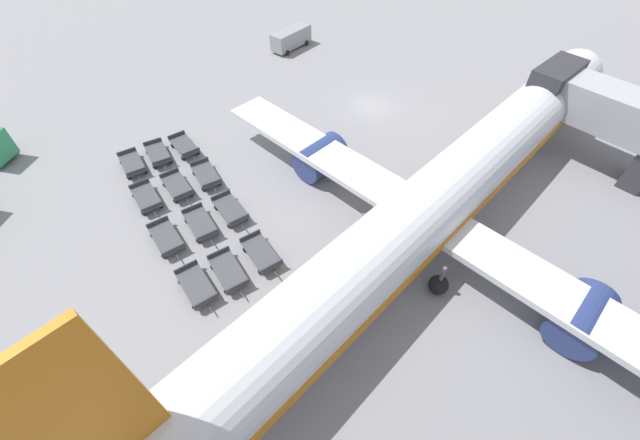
# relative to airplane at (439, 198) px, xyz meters

# --- Properties ---
(ground_plane) EXTENTS (500.00, 500.00, 0.00)m
(ground_plane) POSITION_rel_airplane_xyz_m (-13.86, 8.92, -3.26)
(ground_plane) COLOR gray
(airplane) EXTENTS (37.37, 48.36, 13.03)m
(airplane) POSITION_rel_airplane_xyz_m (0.00, 0.00, 0.00)
(airplane) COLOR silver
(airplane) RESTS_ON ground_plane
(service_van) EXTENTS (2.82, 5.47, 2.13)m
(service_van) POSITION_rel_airplane_xyz_m (-28.94, 11.14, -2.10)
(service_van) COLOR gray
(service_van) RESTS_ON ground_plane
(baggage_dolly_row_near_col_a) EXTENTS (3.88, 2.02, 0.92)m
(baggage_dolly_row_near_col_a) POSITION_rel_airplane_xyz_m (-20.32, -12.47, -2.78)
(baggage_dolly_row_near_col_a) COLOR #424449
(baggage_dolly_row_near_col_a) RESTS_ON ground_plane
(baggage_dolly_row_near_col_b) EXTENTS (3.87, 1.93, 0.92)m
(baggage_dolly_row_near_col_b) POSITION_rel_airplane_xyz_m (-15.90, -13.36, -2.78)
(baggage_dolly_row_near_col_b) COLOR #424449
(baggage_dolly_row_near_col_b) RESTS_ON ground_plane
(baggage_dolly_row_near_col_c) EXTENTS (3.87, 1.90, 0.92)m
(baggage_dolly_row_near_col_c) POSITION_rel_airplane_xyz_m (-11.34, -14.10, -2.78)
(baggage_dolly_row_near_col_c) COLOR #424449
(baggage_dolly_row_near_col_c) RESTS_ON ground_plane
(baggage_dolly_row_near_col_d) EXTENTS (3.87, 1.89, 0.92)m
(baggage_dolly_row_near_col_d) POSITION_rel_airplane_xyz_m (-6.62, -14.51, -2.78)
(baggage_dolly_row_near_col_d) COLOR #424449
(baggage_dolly_row_near_col_d) RESTS_ON ground_plane
(baggage_dolly_row_mid_a_col_a) EXTENTS (3.88, 2.12, 0.92)m
(baggage_dolly_row_mid_a_col_a) POSITION_rel_airplane_xyz_m (-20.14, -10.31, -2.78)
(baggage_dolly_row_mid_a_col_a) COLOR #424449
(baggage_dolly_row_mid_a_col_a) RESTS_ON ground_plane
(baggage_dolly_row_mid_a_col_b) EXTENTS (3.87, 1.90, 0.92)m
(baggage_dolly_row_mid_a_col_b) POSITION_rel_airplane_xyz_m (-15.52, -11.04, -2.78)
(baggage_dolly_row_mid_a_col_b) COLOR #424449
(baggage_dolly_row_mid_a_col_b) RESTS_ON ground_plane
(baggage_dolly_row_mid_a_col_c) EXTENTS (3.88, 1.99, 0.92)m
(baggage_dolly_row_mid_a_col_c) POSITION_rel_airplane_xyz_m (-10.93, -11.70, -2.78)
(baggage_dolly_row_mid_a_col_c) COLOR #424449
(baggage_dolly_row_mid_a_col_c) RESTS_ON ground_plane
(baggage_dolly_row_mid_a_col_d) EXTENTS (3.88, 2.01, 0.92)m
(baggage_dolly_row_mid_a_col_d) POSITION_rel_airplane_xyz_m (-6.22, -12.47, -2.78)
(baggage_dolly_row_mid_a_col_d) COLOR #424449
(baggage_dolly_row_mid_a_col_d) RESTS_ON ground_plane
(baggage_dolly_row_mid_b_col_a) EXTENTS (3.86, 1.86, 0.92)m
(baggage_dolly_row_mid_b_col_a) POSITION_rel_airplane_xyz_m (-19.65, -8.16, -2.78)
(baggage_dolly_row_mid_b_col_a) COLOR #424449
(baggage_dolly_row_mid_b_col_a) RESTS_ON ground_plane
(baggage_dolly_row_mid_b_col_b) EXTENTS (3.88, 2.13, 0.92)m
(baggage_dolly_row_mid_b_col_b) POSITION_rel_airplane_xyz_m (-15.14, -8.72, -2.78)
(baggage_dolly_row_mid_b_col_b) COLOR #424449
(baggage_dolly_row_mid_b_col_b) RESTS_ON ground_plane
(baggage_dolly_row_mid_b_col_c) EXTENTS (3.87, 1.92, 0.92)m
(baggage_dolly_row_mid_b_col_c) POSITION_rel_airplane_xyz_m (-10.69, -9.40, -2.78)
(baggage_dolly_row_mid_b_col_c) COLOR #424449
(baggage_dolly_row_mid_b_col_c) RESTS_ON ground_plane
(baggage_dolly_row_mid_b_col_d) EXTENTS (3.87, 1.95, 0.92)m
(baggage_dolly_row_mid_b_col_d) POSITION_rel_airplane_xyz_m (-6.02, -10.08, -2.78)
(baggage_dolly_row_mid_b_col_d) COLOR #424449
(baggage_dolly_row_mid_b_col_d) RESTS_ON ground_plane
(stand_guidance_stripe) EXTENTS (2.65, 35.92, 0.01)m
(stand_guidance_stripe) POSITION_rel_airplane_xyz_m (-1.28, -10.32, -3.25)
(stand_guidance_stripe) COLOR yellow
(stand_guidance_stripe) RESTS_ON ground_plane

